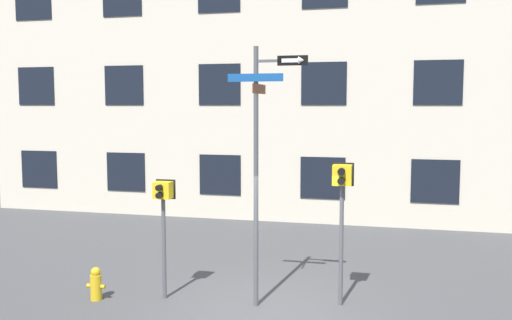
{
  "coord_description": "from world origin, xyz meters",
  "views": [
    {
      "loc": [
        2.28,
        -9.98,
        3.82
      ],
      "look_at": [
        -0.27,
        0.27,
        2.8
      ],
      "focal_mm": 40.0,
      "sensor_mm": 36.0,
      "label": 1
    }
  ],
  "objects_px": {
    "pedestrian_signal_left": "(163,206)",
    "fire_hydrant": "(96,284)",
    "pedestrian_signal_right": "(342,193)",
    "street_sign_pole": "(260,154)"
  },
  "relations": [
    {
      "from": "pedestrian_signal_left",
      "to": "fire_hydrant",
      "type": "bearing_deg",
      "value": -161.91
    },
    {
      "from": "pedestrian_signal_right",
      "to": "fire_hydrant",
      "type": "xyz_separation_m",
      "value": [
        -4.69,
        -0.87,
        -1.85
      ]
    },
    {
      "from": "pedestrian_signal_right",
      "to": "pedestrian_signal_left",
      "type": "bearing_deg",
      "value": -172.45
    },
    {
      "from": "pedestrian_signal_left",
      "to": "fire_hydrant",
      "type": "height_order",
      "value": "pedestrian_signal_left"
    },
    {
      "from": "street_sign_pole",
      "to": "pedestrian_signal_right",
      "type": "distance_m",
      "value": 1.72
    },
    {
      "from": "pedestrian_signal_right",
      "to": "fire_hydrant",
      "type": "distance_m",
      "value": 5.12
    },
    {
      "from": "pedestrian_signal_right",
      "to": "street_sign_pole",
      "type": "bearing_deg",
      "value": -163.87
    },
    {
      "from": "pedestrian_signal_left",
      "to": "pedestrian_signal_right",
      "type": "bearing_deg",
      "value": 7.55
    },
    {
      "from": "street_sign_pole",
      "to": "pedestrian_signal_right",
      "type": "relative_size",
      "value": 1.79
    },
    {
      "from": "street_sign_pole",
      "to": "pedestrian_signal_left",
      "type": "bearing_deg",
      "value": -179.29
    }
  ]
}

